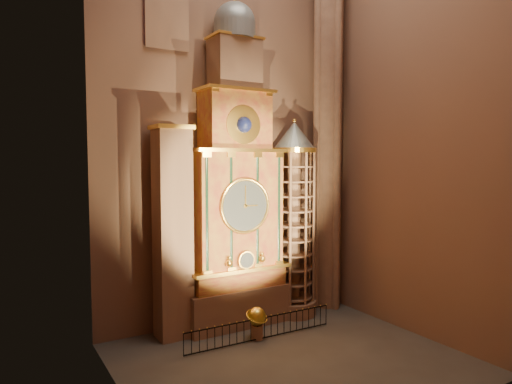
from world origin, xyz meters
TOP-DOWN VIEW (x-y plane):
  - floor at (0.00, 0.00)m, footprint 14.00×14.00m
  - wall_back at (0.00, 6.00)m, footprint 22.00×0.00m
  - wall_left at (-7.00, 0.00)m, footprint 0.00×22.00m
  - wall_right at (7.00, 0.00)m, footprint 0.00×22.00m
  - astronomical_clock at (0.00, 4.96)m, footprint 5.60×2.41m
  - portrait_tower at (-3.40, 4.98)m, footprint 1.80×1.60m
  - stair_turret at (3.50, 4.70)m, footprint 2.50×2.50m
  - gothic_pier at (6.10, 5.00)m, footprint 2.04×2.04m
  - celestial_globe at (-0.11, 2.65)m, footprint 1.29×1.25m
  - iron_railing at (0.01, 2.44)m, footprint 7.80×0.21m

SIDE VIEW (x-z plane):
  - floor at x=0.00m, z-range 0.00..0.00m
  - iron_railing at x=0.01m, z-range 0.04..1.08m
  - celestial_globe at x=-0.11m, z-range 0.15..1.71m
  - portrait_tower at x=-3.40m, z-range 0.05..10.25m
  - stair_turret at x=3.50m, z-range -0.13..10.67m
  - astronomical_clock at x=0.00m, z-range -1.67..15.03m
  - wall_back at x=0.00m, z-range 0.00..22.00m
  - wall_left at x=-7.00m, z-range 0.00..22.00m
  - wall_right at x=7.00m, z-range 0.00..22.00m
  - gothic_pier at x=6.10m, z-range 0.00..22.00m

